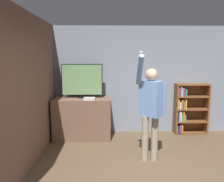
% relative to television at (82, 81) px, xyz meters
% --- Properties ---
extents(wall_back, '(6.19, 0.06, 2.70)m').
position_rel_television_xyz_m(wall_back, '(1.37, 0.36, -0.03)').
color(wall_back, gray).
rests_on(wall_back, ground_plane).
extents(wall_side_brick, '(0.06, 4.31, 2.70)m').
position_rel_television_xyz_m(wall_side_brick, '(-0.75, -1.03, -0.03)').
color(wall_side_brick, brown).
rests_on(wall_side_brick, ground_plane).
extents(tv_ledge, '(1.34, 0.65, 0.97)m').
position_rel_television_xyz_m(tv_ledge, '(0.00, -0.08, -0.90)').
color(tv_ledge, brown).
rests_on(tv_ledge, ground_plane).
extents(television, '(0.97, 0.22, 0.81)m').
position_rel_television_xyz_m(television, '(0.00, 0.00, 0.00)').
color(television, black).
rests_on(television, tv_ledge).
extents(game_console, '(0.26, 0.19, 0.05)m').
position_rel_television_xyz_m(game_console, '(0.19, -0.26, -0.39)').
color(game_console, silver).
rests_on(game_console, tv_ledge).
extents(bookshelf, '(0.83, 0.28, 1.28)m').
position_rel_television_xyz_m(bookshelf, '(2.64, 0.18, -0.75)').
color(bookshelf, brown).
rests_on(bookshelf, ground_plane).
extents(person, '(0.55, 0.55, 2.03)m').
position_rel_television_xyz_m(person, '(1.39, -1.30, -0.33)').
color(person, gray).
rests_on(person, ground_plane).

